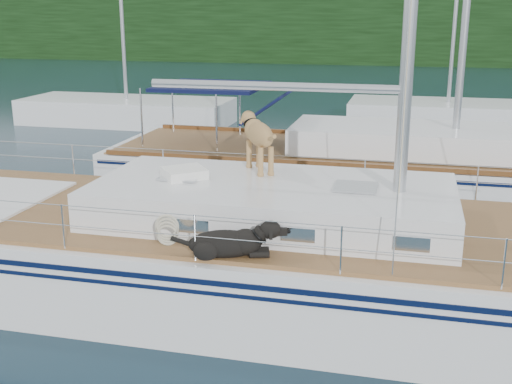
# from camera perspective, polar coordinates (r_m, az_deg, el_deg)

# --- Properties ---
(ground) EXTENTS (120.00, 120.00, 0.00)m
(ground) POSITION_cam_1_polar(r_m,az_deg,el_deg) (10.13, -3.05, -8.86)
(ground) COLOR black
(ground) RESTS_ON ground
(tree_line) EXTENTS (90.00, 3.00, 6.00)m
(tree_line) POSITION_cam_1_polar(r_m,az_deg,el_deg) (53.88, 11.18, 14.26)
(tree_line) COLOR black
(tree_line) RESTS_ON ground
(shore_bank) EXTENTS (92.00, 1.00, 1.20)m
(shore_bank) POSITION_cam_1_polar(r_m,az_deg,el_deg) (55.19, 11.11, 11.79)
(shore_bank) COLOR #595147
(shore_bank) RESTS_ON ground
(main_sailboat) EXTENTS (12.00, 3.83, 14.01)m
(main_sailboat) POSITION_cam_1_polar(r_m,az_deg,el_deg) (9.84, -2.59, -5.34)
(main_sailboat) COLOR white
(main_sailboat) RESTS_ON ground
(neighbor_sailboat) EXTENTS (11.00, 3.50, 13.30)m
(neighbor_sailboat) POSITION_cam_1_polar(r_m,az_deg,el_deg) (15.09, 8.32, 1.86)
(neighbor_sailboat) COLOR white
(neighbor_sailboat) RESTS_ON ground
(bg_boat_west) EXTENTS (8.00, 3.00, 11.65)m
(bg_boat_west) POSITION_cam_1_polar(r_m,az_deg,el_deg) (25.47, -11.38, 7.00)
(bg_boat_west) COLOR white
(bg_boat_west) RESTS_ON ground
(bg_boat_center) EXTENTS (7.20, 3.00, 11.65)m
(bg_boat_center) POSITION_cam_1_polar(r_m,az_deg,el_deg) (25.12, 16.63, 6.54)
(bg_boat_center) COLOR white
(bg_boat_center) RESTS_ON ground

